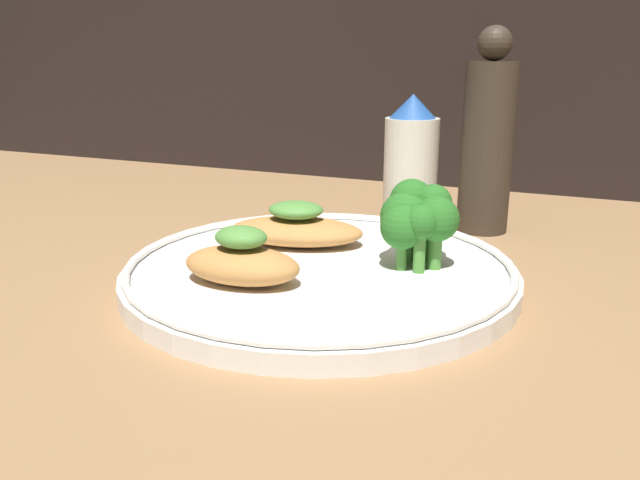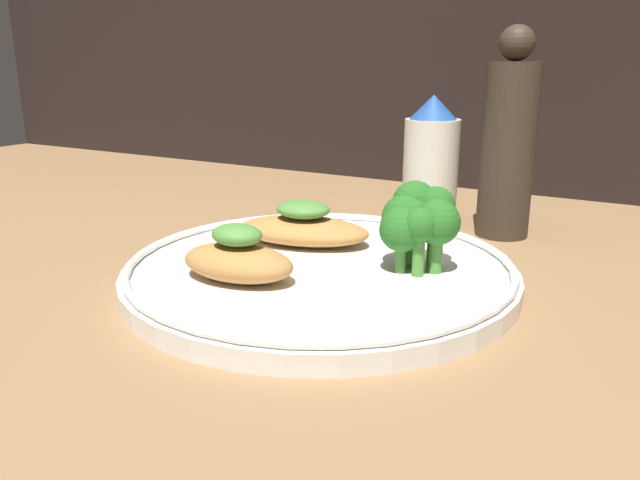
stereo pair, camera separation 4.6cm
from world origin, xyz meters
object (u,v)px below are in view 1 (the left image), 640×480
at_px(broccoli_bunch, 416,217).
at_px(pepper_grinder, 488,141).
at_px(sauce_bottle, 411,163).
at_px(plate, 320,271).

xyz_separation_m(broccoli_bunch, pepper_grinder, (0.02, 0.17, 0.04)).
distance_m(broccoli_bunch, sauce_bottle, 0.18).
relative_size(broccoli_bunch, pepper_grinder, 0.33).
xyz_separation_m(plate, sauce_bottle, (0.01, 0.20, 0.05)).
distance_m(plate, sauce_bottle, 0.21).
bearing_deg(pepper_grinder, broccoli_bunch, -96.80).
bearing_deg(sauce_bottle, broccoli_bunch, -72.76).
distance_m(sauce_bottle, pepper_grinder, 0.08).
relative_size(broccoli_bunch, sauce_bottle, 0.49).
height_order(broccoli_bunch, sauce_bottle, sauce_bottle).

